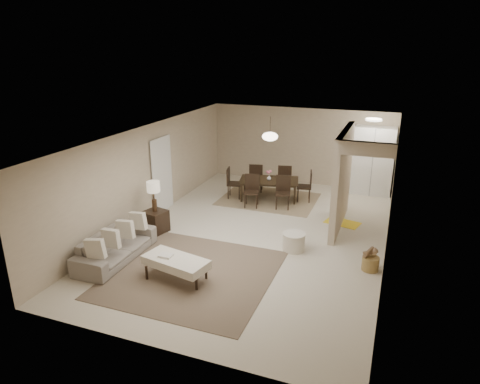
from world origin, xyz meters
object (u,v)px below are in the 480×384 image
at_px(side_table, 156,221).
at_px(round_pouf, 294,242).
at_px(dining_table, 269,190).
at_px(wicker_basket, 370,264).
at_px(sofa, 116,246).
at_px(ottoman_bench, 176,262).
at_px(pantry_cabinet, 373,161).

distance_m(side_table, round_pouf, 3.46).
height_order(side_table, round_pouf, side_table).
relative_size(side_table, dining_table, 0.32).
bearing_deg(dining_table, round_pouf, -76.05).
bearing_deg(wicker_basket, sofa, -164.48).
relative_size(side_table, round_pouf, 1.06).
distance_m(ottoman_bench, side_table, 2.44).
distance_m(sofa, ottoman_bench, 1.66).
bearing_deg(sofa, pantry_cabinet, -37.62).
xyz_separation_m(side_table, wicker_basket, (5.15, -0.11, -0.13)).
height_order(sofa, ottoman_bench, sofa).
height_order(pantry_cabinet, dining_table, pantry_cabinet).
xyz_separation_m(pantry_cabinet, side_table, (-4.75, -4.89, -0.77)).
distance_m(pantry_cabinet, side_table, 6.86).
distance_m(pantry_cabinet, dining_table, 3.35).
xyz_separation_m(pantry_cabinet, sofa, (-4.80, -6.44, -0.75)).
distance_m(ottoman_bench, wicker_basket, 3.98).
bearing_deg(sofa, dining_table, -23.40).
bearing_deg(round_pouf, dining_table, 116.63).
bearing_deg(side_table, wicker_basket, -1.20).
bearing_deg(dining_table, sofa, -125.14).
height_order(round_pouf, dining_table, dining_table).
relative_size(ottoman_bench, round_pouf, 2.70).
distance_m(pantry_cabinet, wicker_basket, 5.10).
height_order(pantry_cabinet, sofa, pantry_cabinet).
bearing_deg(side_table, ottoman_bench, -49.49).
xyz_separation_m(side_table, round_pouf, (3.45, 0.23, -0.07)).
distance_m(sofa, dining_table, 5.19).
relative_size(sofa, side_table, 3.75).
xyz_separation_m(sofa, round_pouf, (3.50, 1.78, -0.10)).
relative_size(round_pouf, wicker_basket, 1.50).
height_order(ottoman_bench, side_table, side_table).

